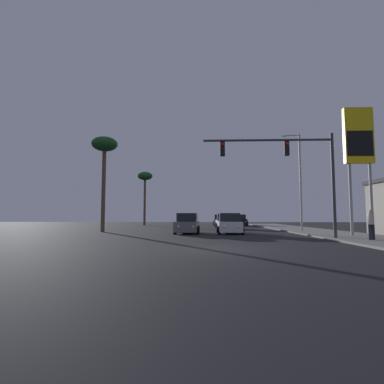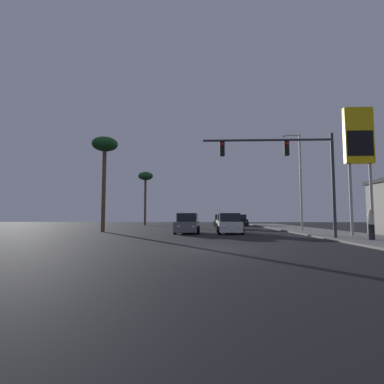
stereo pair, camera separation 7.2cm
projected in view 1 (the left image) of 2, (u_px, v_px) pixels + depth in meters
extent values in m
plane|color=black|center=(216.00, 249.00, 12.98)|extent=(120.00, 120.00, 0.00)
cube|color=gray|center=(336.00, 234.00, 22.59)|extent=(5.00, 60.00, 0.12)
cube|color=black|center=(240.00, 222.00, 45.18)|extent=(1.92, 4.25, 0.80)
cube|color=black|center=(240.00, 217.00, 45.39)|extent=(1.66, 2.04, 0.70)
cylinder|color=black|center=(235.00, 224.00, 43.89)|extent=(0.24, 0.64, 0.64)
cylinder|color=black|center=(247.00, 224.00, 43.82)|extent=(0.24, 0.64, 0.64)
cylinder|color=black|center=(233.00, 223.00, 46.49)|extent=(0.24, 0.64, 0.64)
cylinder|color=black|center=(245.00, 223.00, 46.42)|extent=(0.24, 0.64, 0.64)
sphere|color=#F2EACC|center=(238.00, 222.00, 43.09)|extent=(0.18, 0.18, 0.18)
sphere|color=#F2EACC|center=(246.00, 222.00, 43.05)|extent=(0.18, 0.18, 0.18)
cube|color=slate|center=(187.00, 226.00, 24.89)|extent=(1.95, 4.26, 0.80)
cube|color=black|center=(187.00, 217.00, 25.10)|extent=(1.67, 2.06, 0.70)
cylinder|color=black|center=(175.00, 230.00, 23.61)|extent=(0.24, 0.64, 0.64)
cylinder|color=black|center=(198.00, 230.00, 23.54)|extent=(0.24, 0.64, 0.64)
cylinder|color=black|center=(178.00, 229.00, 26.20)|extent=(0.24, 0.64, 0.64)
cylinder|color=black|center=(198.00, 229.00, 26.14)|extent=(0.24, 0.64, 0.64)
sphere|color=#F2EACC|center=(178.00, 227.00, 22.81)|extent=(0.18, 0.18, 0.18)
sphere|color=#F2EACC|center=(193.00, 227.00, 22.76)|extent=(0.18, 0.18, 0.18)
cube|color=silver|center=(229.00, 226.00, 24.70)|extent=(1.85, 4.22, 0.80)
cube|color=black|center=(229.00, 217.00, 24.91)|extent=(1.62, 2.02, 0.70)
cylinder|color=black|center=(219.00, 230.00, 23.41)|extent=(0.24, 0.64, 0.64)
cylinder|color=black|center=(242.00, 230.00, 23.35)|extent=(0.24, 0.64, 0.64)
cylinder|color=black|center=(218.00, 229.00, 26.01)|extent=(0.24, 0.64, 0.64)
cylinder|color=black|center=(239.00, 229.00, 25.94)|extent=(0.24, 0.64, 0.64)
sphere|color=#F2EACC|center=(224.00, 227.00, 22.61)|extent=(0.18, 0.18, 0.18)
sphere|color=#F2EACC|center=(239.00, 227.00, 22.57)|extent=(0.18, 0.18, 0.18)
cube|color=tan|center=(220.00, 222.00, 45.59)|extent=(1.96, 4.27, 0.80)
cube|color=black|center=(220.00, 217.00, 45.80)|extent=(1.67, 2.06, 0.70)
cylinder|color=black|center=(214.00, 224.00, 44.31)|extent=(0.24, 0.64, 0.64)
cylinder|color=black|center=(227.00, 224.00, 44.24)|extent=(0.24, 0.64, 0.64)
cylinder|color=black|center=(214.00, 223.00, 46.90)|extent=(0.24, 0.64, 0.64)
cylinder|color=black|center=(225.00, 223.00, 46.83)|extent=(0.24, 0.64, 0.64)
sphere|color=#F2EACC|center=(217.00, 222.00, 43.51)|extent=(0.18, 0.18, 0.18)
sphere|color=#F2EACC|center=(225.00, 222.00, 43.46)|extent=(0.18, 0.18, 0.18)
cube|color=#B7B7BC|center=(224.00, 223.00, 34.84)|extent=(1.84, 4.22, 0.80)
cube|color=black|center=(224.00, 217.00, 35.05)|extent=(1.62, 2.01, 0.70)
cylinder|color=black|center=(217.00, 226.00, 33.56)|extent=(0.24, 0.64, 0.64)
cylinder|color=black|center=(233.00, 226.00, 33.49)|extent=(0.24, 0.64, 0.64)
cylinder|color=black|center=(216.00, 225.00, 36.15)|extent=(0.24, 0.64, 0.64)
cylinder|color=black|center=(231.00, 225.00, 36.08)|extent=(0.24, 0.64, 0.64)
sphere|color=#F2EACC|center=(220.00, 223.00, 32.75)|extent=(0.18, 0.18, 0.18)
sphere|color=#F2EACC|center=(231.00, 223.00, 32.71)|extent=(0.18, 0.18, 0.18)
cylinder|color=#38383D|center=(333.00, 185.00, 18.49)|extent=(0.20, 0.20, 6.50)
cylinder|color=#38383D|center=(267.00, 140.00, 18.87)|extent=(8.04, 0.14, 0.14)
cube|color=black|center=(287.00, 149.00, 18.78)|extent=(0.30, 0.24, 0.90)
sphere|color=red|center=(287.00, 144.00, 18.66)|extent=(0.20, 0.20, 0.20)
cube|color=black|center=(222.00, 149.00, 18.93)|extent=(0.30, 0.24, 0.90)
sphere|color=red|center=(223.00, 144.00, 18.82)|extent=(0.20, 0.20, 0.20)
cylinder|color=#99999E|center=(301.00, 182.00, 27.60)|extent=(0.18, 0.18, 9.00)
cylinder|color=#99999E|center=(292.00, 135.00, 27.98)|extent=(1.40, 0.10, 0.10)
ellipsoid|color=silver|center=(284.00, 136.00, 28.00)|extent=(0.50, 0.24, 0.20)
cylinder|color=#99999E|center=(351.00, 199.00, 20.83)|extent=(0.20, 0.20, 5.00)
cylinder|color=#99999E|center=(371.00, 199.00, 20.78)|extent=(0.20, 0.20, 5.00)
cube|color=yellow|center=(358.00, 136.00, 21.17)|extent=(2.00, 0.40, 4.00)
cube|color=black|center=(360.00, 143.00, 20.91)|extent=(1.80, 0.03, 1.80)
cylinder|color=#23232D|center=(370.00, 232.00, 16.69)|extent=(0.16, 0.16, 0.85)
cylinder|color=#23232D|center=(373.00, 232.00, 16.69)|extent=(0.16, 0.16, 0.85)
cylinder|color=beige|center=(371.00, 219.00, 16.75)|extent=(0.32, 0.32, 0.60)
sphere|color=tan|center=(371.00, 212.00, 16.78)|extent=(0.22, 0.22, 0.22)
cylinder|color=brown|center=(103.00, 190.00, 27.61)|extent=(0.36, 0.36, 7.68)
ellipsoid|color=#1E5123|center=(105.00, 144.00, 27.96)|extent=(2.40, 2.40, 1.32)
cylinder|color=brown|center=(145.00, 202.00, 47.52)|extent=(0.36, 0.36, 7.37)
ellipsoid|color=#1E5123|center=(145.00, 176.00, 47.86)|extent=(2.40, 2.40, 1.32)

